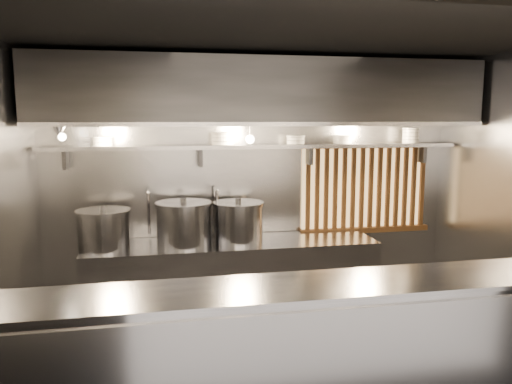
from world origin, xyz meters
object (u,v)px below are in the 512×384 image
object	(u,v)px
stock_pot_left	(238,222)
heat_lamp	(59,130)
stock_pot_mid	(104,229)
pendant_bulb	(250,139)
stock_pot_right	(184,223)

from	to	relation	value
stock_pot_left	heat_lamp	bearing A→B (deg)	-170.22
stock_pot_left	stock_pot_mid	xyz separation A→B (m)	(-1.34, -0.05, -0.01)
pendant_bulb	stock_pot_mid	size ratio (longest dim) A/B	0.35
heat_lamp	pendant_bulb	bearing A→B (deg)	11.00
heat_lamp	stock_pot_mid	distance (m)	1.05
heat_lamp	pendant_bulb	world-z (taller)	heat_lamp
heat_lamp	pendant_bulb	distance (m)	1.83
stock_pot_mid	stock_pot_right	size ratio (longest dim) A/B	0.77
heat_lamp	stock_pot_right	distance (m)	1.47
pendant_bulb	stock_pot_right	xyz separation A→B (m)	(-0.70, -0.08, -0.84)
stock_pot_left	stock_pot_right	size ratio (longest dim) A/B	0.96
heat_lamp	stock_pot_mid	world-z (taller)	heat_lamp
stock_pot_left	stock_pot_mid	world-z (taller)	stock_pot_left
pendant_bulb	stock_pot_left	size ratio (longest dim) A/B	0.28
heat_lamp	pendant_bulb	xyz separation A→B (m)	(1.80, 0.35, -0.11)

